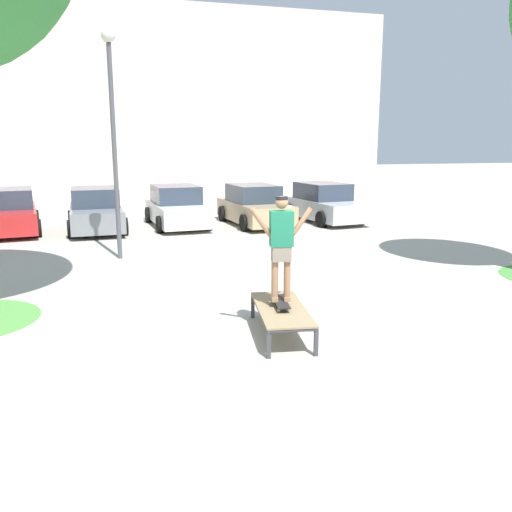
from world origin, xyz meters
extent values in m
plane|color=#B2AA9E|center=(0.00, 0.00, 0.00)|extent=(120.00, 120.00, 0.00)
cube|color=beige|center=(-0.92, 29.25, 5.74)|extent=(33.35, 4.00, 11.47)
cube|color=#38383D|center=(-0.59, 1.35, 0.19)|extent=(0.07, 0.07, 0.38)
cube|color=#38383D|center=(0.10, 1.24, 0.19)|extent=(0.07, 0.07, 0.38)
cube|color=#38383D|center=(-0.86, -0.48, 0.19)|extent=(0.07, 0.07, 0.38)
cube|color=#38383D|center=(-0.16, -0.58, 0.19)|extent=(0.07, 0.07, 0.38)
cylinder|color=#38383D|center=(-0.72, 0.44, 0.41)|extent=(0.32, 1.89, 0.05)
cylinder|color=#38383D|center=(-0.03, 0.33, 0.41)|extent=(0.32, 1.89, 0.05)
cylinder|color=#38383D|center=(-0.24, 1.29, 0.41)|extent=(0.76, 0.16, 0.05)
cylinder|color=#38383D|center=(-0.51, -0.53, 0.41)|extent=(0.76, 0.16, 0.05)
cube|color=#847051|center=(-0.38, 0.38, 0.45)|extent=(1.03, 1.99, 0.03)
cube|color=black|center=(-0.37, 0.45, 0.54)|extent=(0.33, 0.82, 0.02)
cylinder|color=silver|center=(-0.40, 0.74, 0.49)|extent=(0.04, 0.06, 0.06)
cylinder|color=silver|center=(-0.25, 0.72, 0.49)|extent=(0.04, 0.06, 0.06)
cylinder|color=silver|center=(-0.49, 0.19, 0.49)|extent=(0.04, 0.06, 0.06)
cylinder|color=silver|center=(-0.34, 0.17, 0.49)|extent=(0.04, 0.06, 0.06)
cylinder|color=#8E6647|center=(-0.47, 0.47, 0.96)|extent=(0.11, 0.11, 0.82)
cube|color=#99704C|center=(-0.46, 0.52, 0.59)|extent=(0.14, 0.25, 0.07)
cylinder|color=#8E6647|center=(-0.27, 0.44, 0.96)|extent=(0.11, 0.11, 0.82)
cube|color=#99704C|center=(-0.26, 0.49, 0.59)|extent=(0.14, 0.25, 0.07)
cube|color=#756B5B|center=(-0.37, 0.45, 1.34)|extent=(0.33, 0.25, 0.24)
cube|color=#196647|center=(-0.37, 0.45, 1.74)|extent=(0.39, 0.28, 0.56)
cylinder|color=#8E6647|center=(-0.66, 0.50, 1.81)|extent=(0.41, 0.14, 0.52)
cylinder|color=#8E6647|center=(-0.07, 0.41, 1.81)|extent=(0.41, 0.14, 0.52)
sphere|color=#8E6647|center=(-0.37, 0.45, 2.15)|extent=(0.20, 0.20, 0.20)
cylinder|color=black|center=(-0.37, 0.45, 2.22)|extent=(0.19, 0.19, 0.05)
cube|color=red|center=(-6.21, 12.38, 0.51)|extent=(2.24, 4.39, 0.70)
cube|color=#2D3847|center=(-6.23, 12.53, 1.18)|extent=(1.83, 2.29, 0.64)
cylinder|color=black|center=(-5.20, 11.20, 0.30)|extent=(0.30, 0.62, 0.60)
cylinder|color=black|center=(-5.54, 13.78, 0.30)|extent=(0.30, 0.62, 0.60)
cube|color=slate|center=(-3.35, 12.04, 0.51)|extent=(1.88, 4.27, 0.70)
cube|color=#2D3847|center=(-3.36, 12.19, 1.18)|extent=(1.65, 2.17, 0.64)
cylinder|color=black|center=(-2.44, 10.78, 0.30)|extent=(0.25, 0.61, 0.60)
cylinder|color=black|center=(-4.14, 10.70, 0.30)|extent=(0.25, 0.61, 0.60)
cylinder|color=black|center=(-2.56, 13.38, 0.30)|extent=(0.25, 0.61, 0.60)
cylinder|color=black|center=(-4.26, 13.30, 0.30)|extent=(0.25, 0.61, 0.60)
cube|color=silver|center=(-0.49, 12.24, 0.51)|extent=(1.99, 4.31, 0.70)
cube|color=#2D3847|center=(-0.50, 12.39, 1.18)|extent=(1.70, 2.20, 0.64)
cylinder|color=black|center=(0.45, 11.00, 0.30)|extent=(0.26, 0.61, 0.60)
cylinder|color=black|center=(-1.24, 10.88, 0.30)|extent=(0.26, 0.61, 0.60)
cylinder|color=black|center=(0.27, 13.60, 0.30)|extent=(0.26, 0.61, 0.60)
cylinder|color=black|center=(-1.42, 13.48, 0.30)|extent=(0.26, 0.61, 0.60)
cube|color=tan|center=(2.38, 11.83, 0.51)|extent=(2.04, 4.33, 0.70)
cube|color=#2D3847|center=(2.37, 11.98, 1.18)|extent=(1.73, 2.22, 0.64)
cylinder|color=black|center=(3.33, 10.60, 0.30)|extent=(0.27, 0.62, 0.60)
cylinder|color=black|center=(1.64, 10.46, 0.30)|extent=(0.27, 0.62, 0.60)
cylinder|color=black|center=(3.12, 13.19, 0.30)|extent=(0.27, 0.62, 0.60)
cylinder|color=black|center=(1.42, 13.05, 0.30)|extent=(0.27, 0.62, 0.60)
cube|color=#B7BABF|center=(5.24, 11.92, 0.51)|extent=(2.22, 4.38, 0.70)
cube|color=#2D3847|center=(5.22, 12.07, 1.18)|extent=(1.81, 2.28, 0.64)
cylinder|color=black|center=(6.25, 10.73, 0.30)|extent=(0.29, 0.62, 0.60)
cylinder|color=black|center=(4.57, 10.52, 0.30)|extent=(0.29, 0.62, 0.60)
cylinder|color=black|center=(5.92, 13.32, 0.30)|extent=(0.29, 0.62, 0.60)
cylinder|color=black|center=(4.23, 13.10, 0.30)|extent=(0.29, 0.62, 0.60)
cylinder|color=#4C4C51|center=(-2.71, 7.08, 2.75)|extent=(0.12, 0.12, 5.50)
sphere|color=silver|center=(-2.71, 7.08, 5.65)|extent=(0.36, 0.36, 0.36)
camera|label=1|loc=(-3.00, -7.37, 3.07)|focal=37.33mm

